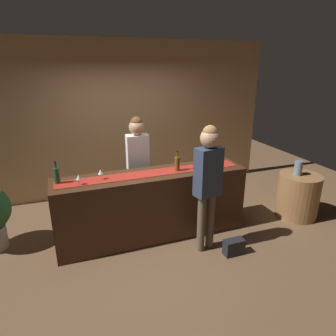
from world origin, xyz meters
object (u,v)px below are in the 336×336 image
handbag (234,247)px  wine_bottle_amber (177,163)px  vase_on_side_table (298,168)px  wine_bottle_green (57,175)px  wine_glass_mid_counter (79,177)px  wine_glass_near_customer (101,172)px  round_side_table (298,196)px  customer_sipping (208,176)px  bartender (138,158)px

handbag → wine_bottle_amber: bearing=122.0°
wine_bottle_amber → vase_on_side_table: (2.05, -0.21, -0.25)m
wine_bottle_green → vase_on_side_table: wine_bottle_green is taller
wine_glass_mid_counter → handbag: (1.89, -0.76, -1.00)m
vase_on_side_table → handbag: size_ratio=0.86×
wine_glass_near_customer → round_side_table: (3.19, -0.28, -0.74)m
customer_sipping → round_side_table: bearing=-1.9°
wine_glass_mid_counter → round_side_table: size_ratio=0.19×
vase_on_side_table → handbag: 1.81m
round_side_table → handbag: round_side_table is taller
wine_bottle_green → customer_sipping: customer_sipping is taller
bartender → vase_on_side_table: 2.61m
wine_bottle_amber → wine_glass_near_customer: wine_bottle_amber is taller
wine_glass_mid_counter → customer_sipping: customer_sipping is taller
wine_glass_mid_counter → customer_sipping: bearing=-17.5°
wine_glass_mid_counter → round_side_table: bearing=-3.0°
wine_bottle_amber → wine_glass_mid_counter: bearing=-177.6°
wine_glass_mid_counter → bartender: bartender is taller
wine_glass_mid_counter → bartender: (0.95, 0.67, -0.04)m
wine_bottle_amber → round_side_table: (2.10, -0.24, -0.74)m
round_side_table → wine_bottle_amber: bearing=173.6°
round_side_table → handbag: bearing=-159.9°
wine_bottle_green → vase_on_side_table: bearing=-4.8°
handbag → wine_glass_mid_counter: bearing=158.0°
wine_bottle_amber → wine_glass_near_customer: 1.08m
customer_sipping → handbag: 1.07m
wine_glass_mid_counter → customer_sipping: 1.66m
bartender → wine_glass_mid_counter: bearing=38.3°
wine_bottle_green → wine_glass_mid_counter: (0.26, -0.15, -0.01)m
wine_bottle_amber → wine_glass_near_customer: size_ratio=2.10×
wine_glass_near_customer → handbag: 2.07m
wine_glass_near_customer → bartender: bearing=40.8°
wine_bottle_green → round_side_table: wine_bottle_green is taller
wine_glass_near_customer → round_side_table: 3.28m
wine_bottle_amber → bartender: size_ratio=0.18×
wine_bottle_green → handbag: wine_bottle_green is taller
wine_bottle_amber → bartender: bearing=124.6°
vase_on_side_table → handbag: vase_on_side_table is taller
wine_bottle_amber → wine_glass_mid_counter: size_ratio=2.10×
wine_bottle_amber → handbag: (0.51, -0.82, -1.00)m
wine_bottle_amber → wine_bottle_green: bearing=176.6°
wine_glass_near_customer → wine_glass_mid_counter: (-0.29, -0.10, 0.00)m
wine_bottle_green → wine_bottle_amber: 1.63m
wine_glass_mid_counter → handbag: bearing=-22.0°
customer_sipping → handbag: bearing=-52.1°
vase_on_side_table → wine_bottle_green: bearing=175.2°
wine_bottle_green → wine_glass_near_customer: bearing=-6.1°
wine_glass_near_customer → customer_sipping: 1.42m
customer_sipping → handbag: size_ratio=6.29×
wine_bottle_green → vase_on_side_table: size_ratio=1.26×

